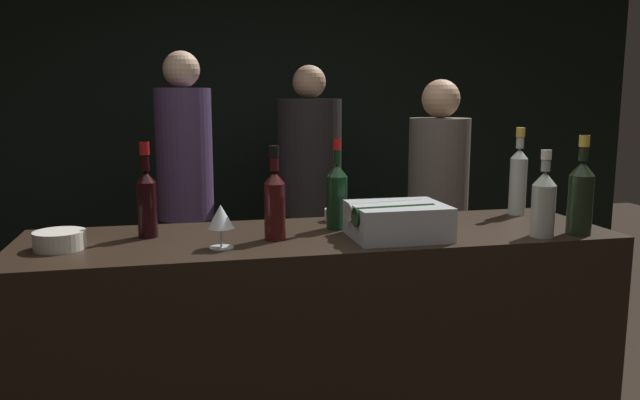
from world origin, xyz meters
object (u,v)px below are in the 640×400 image
Objects in this scene: ice_bin_with_bottles at (396,219)px; champagne_bottle at (581,195)px; red_wine_bottle_burgundy at (337,194)px; rose_wine_bottle at (518,178)px; bowl_white at (60,239)px; person_blond_tee at (309,188)px; wine_glass at (221,218)px; candle_votive at (334,215)px; white_wine_bottle at (544,201)px; red_wine_bottle_tall at (147,199)px; person_grey_polo at (437,210)px; person_in_hoodie at (186,187)px; red_wine_bottle_black_foil at (275,201)px.

champagne_bottle reaches higher than ice_bin_with_bottles.
champagne_bottle reaches higher than red_wine_bottle_burgundy.
bowl_white is at bearing -172.96° from rose_wine_bottle.
person_blond_tee is (-0.59, 1.94, -0.23)m from champagne_bottle.
wine_glass is 0.43× the size of red_wine_bottle_burgundy.
rose_wine_bottle reaches higher than candle_votive.
red_wine_bottle_burgundy reaches higher than white_wine_bottle.
red_wine_bottle_tall is at bearing 23.30° from bowl_white.
ice_bin_with_bottles is at bearing -13.42° from red_wine_bottle_tall.
bowl_white is 0.54m from wine_glass.
red_wine_bottle_tall is at bearing 111.95° from person_grey_polo.
bowl_white is at bearing 174.16° from champagne_bottle.
red_wine_bottle_burgundy is 0.19× the size of person_in_hoodie.
bowl_white is 1.81m from rose_wine_bottle.
wine_glass reaches higher than ice_bin_with_bottles.
person_blond_tee is at bearing 30.45° from person_grey_polo.
ice_bin_with_bottles is at bearing -169.23° from person_in_hoodie.
candle_votive is 0.22× the size of champagne_bottle.
rose_wine_bottle is (1.08, 0.24, 0.02)m from red_wine_bottle_black_foil.
bowl_white is 0.32m from red_wine_bottle_tall.
wine_glass is 0.40× the size of champagne_bottle.
white_wine_bottle is 0.15m from champagne_bottle.
white_wine_bottle is 0.17× the size of person_in_hoodie.
red_wine_bottle_black_foil is at bearing 23.59° from wine_glass.
person_blond_tee is at bearing 110.75° from rose_wine_bottle.
champagne_bottle is (0.01, -0.41, -0.01)m from rose_wine_bottle.
person_in_hoodie is 1.47m from person_grey_polo.
red_wine_bottle_burgundy reaches higher than ice_bin_with_bottles.
candle_votive is 0.26× the size of white_wine_bottle.
champagne_bottle reaches higher than wine_glass.
person_in_hoodie reaches higher than bowl_white.
champagne_bottle is at bearing 82.77° from person_blond_tee.
ice_bin_with_bottles is 1.14m from bowl_white.
red_wine_bottle_tall reaches higher than red_wine_bottle_black_foil.
person_in_hoodie reaches higher than wine_glass.
wine_glass is 0.44× the size of red_wine_bottle_black_foil.
ice_bin_with_bottles is at bearing -154.81° from rose_wine_bottle.
ice_bin_with_bottles is 1.81m from person_in_hoodie.
candle_votive is 0.22× the size of rose_wine_bottle.
person_in_hoodie is at bearing 110.48° from red_wine_bottle_burgundy.
wine_glass is at bearing 122.61° from person_grey_polo.
red_wine_bottle_burgundy is at bearing 27.29° from red_wine_bottle_black_foil.
champagne_bottle is (0.15, 0.00, 0.02)m from white_wine_bottle.
ice_bin_with_bottles is 0.19× the size of person_in_hoodie.
rose_wine_bottle is at bearing -2.45° from candle_votive.
wine_glass is at bearing -178.13° from ice_bin_with_bottles.
person_grey_polo is (0.14, 1.25, -0.26)m from white_wine_bottle.
red_wine_bottle_black_foil is 1.86m from person_blond_tee.
red_wine_bottle_burgundy is 1.68m from person_blond_tee.
bowl_white is 2.06× the size of candle_votive.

